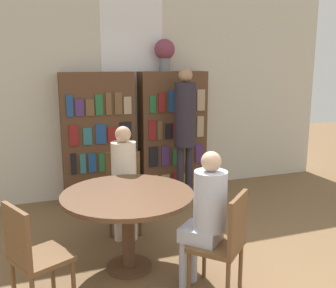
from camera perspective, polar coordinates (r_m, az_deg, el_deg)
name	(u,v)px	position (r m, az deg, el deg)	size (l,w,h in m)	color
wall_back	(132,92)	(5.80, -5.19, 7.52)	(6.40, 0.07, 3.00)	beige
bookshelf_left	(98,138)	(5.58, -10.06, 0.90)	(0.99, 0.34, 1.80)	brown
bookshelf_right	(173,133)	(5.87, 0.67, 1.63)	(0.99, 0.34, 1.80)	brown
flower_vase	(165,52)	(5.73, -0.49, 13.25)	(0.29, 0.29, 0.45)	slate
reading_table	(128,206)	(3.71, -5.85, -8.87)	(1.23, 1.23, 0.76)	brown
chair_near_camera	(32,253)	(3.31, -19.18, -14.69)	(0.53, 0.53, 0.90)	brown
chair_left_side	(124,187)	(4.65, -6.42, -6.23)	(0.47, 0.47, 0.90)	brown
chair_far_side	(225,239)	(3.37, 8.27, -13.54)	(0.57, 0.57, 0.90)	brown
seated_reader_left	(124,174)	(4.42, -6.39, -4.33)	(0.34, 0.40, 1.25)	beige
seated_reader_right	(205,213)	(3.35, 5.45, -9.87)	(0.42, 0.42, 1.24)	#B2B7C6
librarian_standing	(185,122)	(5.36, 2.49, 3.27)	(0.29, 0.56, 1.86)	#28232D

